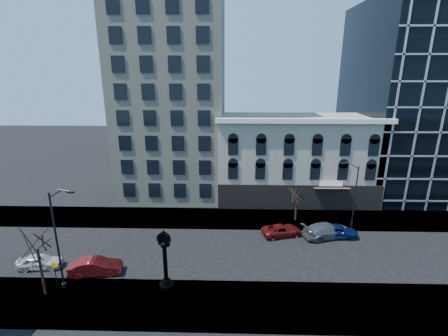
{
  "coord_description": "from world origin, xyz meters",
  "views": [
    {
      "loc": [
        2.9,
        -29.98,
        18.24
      ],
      "look_at": [
        2.0,
        4.0,
        8.0
      ],
      "focal_mm": 26.0,
      "sensor_mm": 36.0,
      "label": 1
    }
  ],
  "objects_px": {
    "street_clock": "(165,262)",
    "street_lamp_near": "(60,214)",
    "warning_sign": "(55,269)",
    "car_near_a": "(40,261)",
    "car_near_b": "(96,267)"
  },
  "relations": [
    {
      "from": "street_clock",
      "to": "warning_sign",
      "type": "height_order",
      "value": "street_clock"
    },
    {
      "from": "street_clock",
      "to": "street_lamp_near",
      "type": "relative_size",
      "value": 0.59
    },
    {
      "from": "street_lamp_near",
      "to": "street_clock",
      "type": "bearing_deg",
      "value": 9.67
    },
    {
      "from": "street_clock",
      "to": "car_near_a",
      "type": "distance_m",
      "value": 13.14
    },
    {
      "from": "street_clock",
      "to": "car_near_b",
      "type": "bearing_deg",
      "value": -173.74
    },
    {
      "from": "car_near_b",
      "to": "warning_sign",
      "type": "bearing_deg",
      "value": 115.38
    },
    {
      "from": "street_clock",
      "to": "car_near_b",
      "type": "xyz_separation_m",
      "value": [
        -6.97,
        1.85,
        -1.81
      ]
    },
    {
      "from": "warning_sign",
      "to": "car_near_b",
      "type": "height_order",
      "value": "warning_sign"
    },
    {
      "from": "car_near_b",
      "to": "street_lamp_near",
      "type": "bearing_deg",
      "value": 141.61
    },
    {
      "from": "street_lamp_near",
      "to": "car_near_a",
      "type": "distance_m",
      "value": 8.45
    },
    {
      "from": "warning_sign",
      "to": "car_near_a",
      "type": "relative_size",
      "value": 0.59
    },
    {
      "from": "car_near_a",
      "to": "car_near_b",
      "type": "height_order",
      "value": "car_near_b"
    },
    {
      "from": "street_clock",
      "to": "car_near_a",
      "type": "xyz_separation_m",
      "value": [
        -12.72,
        2.69,
        -1.9
      ]
    },
    {
      "from": "street_clock",
      "to": "street_lamp_near",
      "type": "height_order",
      "value": "street_lamp_near"
    },
    {
      "from": "street_lamp_near",
      "to": "car_near_a",
      "type": "xyz_separation_m",
      "value": [
        -4.48,
        3.07,
        -6.48
      ]
    }
  ]
}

